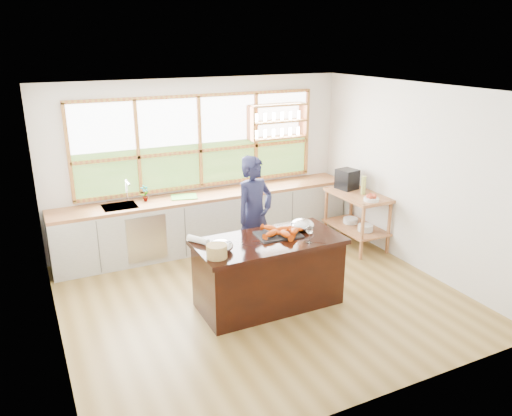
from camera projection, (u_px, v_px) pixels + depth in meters
ground_plane at (261, 297)px, 6.65m from camera, size 5.00×5.00×0.00m
room_shell at (246, 161)px, 6.54m from camera, size 5.02×4.52×2.71m
back_counter at (207, 220)px, 8.15m from camera, size 4.90×0.63×0.90m
right_shelf_unit at (357, 211)px, 8.12m from camera, size 0.62×1.10×0.90m
island at (268, 272)px, 6.34m from camera, size 1.85×0.90×0.90m
cook at (254, 217)px, 7.06m from camera, size 0.74×0.59×1.75m
potted_plant at (145, 193)px, 7.61m from camera, size 0.16×0.14×0.26m
cutting_board at (184, 197)px, 7.85m from camera, size 0.46×0.39×0.01m
espresso_machine at (347, 179)px, 8.25m from camera, size 0.34×0.35×0.33m
wine_bottle at (364, 185)px, 7.96m from camera, size 0.08×0.08×0.30m
fruit_bowl at (371, 198)px, 7.66m from camera, size 0.24×0.24×0.11m
slate_board at (278, 235)px, 6.33m from camera, size 0.58×0.44×0.02m
lobster_pile at (281, 231)px, 6.30m from camera, size 0.52×0.48×0.08m
mixing_bowl_left at (221, 246)px, 5.84m from camera, size 0.29×0.29×0.14m
mixing_bowl_right at (302, 225)px, 6.50m from camera, size 0.31×0.31×0.15m
wine_glass at (310, 231)px, 6.05m from camera, size 0.08×0.08×0.22m
wicker_basket at (217, 251)px, 5.67m from camera, size 0.24×0.24×0.15m
parchment_roll at (198, 240)px, 6.08m from camera, size 0.23×0.30×0.08m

